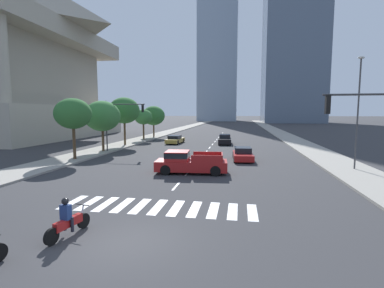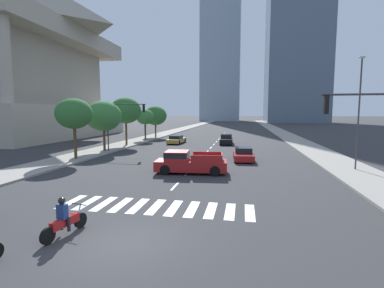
{
  "view_description": "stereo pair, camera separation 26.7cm",
  "coord_description": "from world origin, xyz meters",
  "px_view_note": "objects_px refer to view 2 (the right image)",
  "views": [
    {
      "loc": [
        3.86,
        -9.04,
        4.56
      ],
      "look_at": [
        0.0,
        13.94,
        2.0
      ],
      "focal_mm": 26.69,
      "sensor_mm": 36.0,
      "label": 1
    },
    {
      "loc": [
        4.13,
        -8.99,
        4.56
      ],
      "look_at": [
        0.0,
        13.94,
        2.0
      ],
      "focal_mm": 26.69,
      "sensor_mm": 36.0,
      "label": 2
    }
  ],
  "objects_px": {
    "street_tree_third": "(126,111)",
    "street_lamp_east": "(359,106)",
    "sedan_black_0": "(226,140)",
    "traffic_signal_near": "(376,125)",
    "traffic_signal_far": "(122,116)",
    "street_tree_second": "(103,116)",
    "street_tree_nearest": "(74,114)",
    "sedan_red_1": "(243,154)",
    "sedan_gold_2": "(177,140)",
    "motorcycle_lead": "(64,220)",
    "pickup_truck": "(188,162)",
    "street_tree_fifth": "(155,116)",
    "street_tree_fourth": "(145,117)"
  },
  "relations": [
    {
      "from": "street_tree_third",
      "to": "street_lamp_east",
      "type": "bearing_deg",
      "value": -27.9
    },
    {
      "from": "sedan_black_0",
      "to": "street_tree_third",
      "type": "xyz_separation_m",
      "value": [
        -13.47,
        -4.7,
        4.22
      ]
    },
    {
      "from": "traffic_signal_near",
      "to": "sedan_black_0",
      "type": "bearing_deg",
      "value": -72.75
    },
    {
      "from": "traffic_signal_far",
      "to": "street_tree_second",
      "type": "bearing_deg",
      "value": -175.0
    },
    {
      "from": "street_tree_nearest",
      "to": "street_tree_second",
      "type": "height_order",
      "value": "street_tree_nearest"
    },
    {
      "from": "traffic_signal_near",
      "to": "street_tree_third",
      "type": "distance_m",
      "value": 31.47
    },
    {
      "from": "sedan_black_0",
      "to": "street_tree_second",
      "type": "height_order",
      "value": "street_tree_second"
    },
    {
      "from": "sedan_black_0",
      "to": "sedan_red_1",
      "type": "distance_m",
      "value": 14.33
    },
    {
      "from": "sedan_gold_2",
      "to": "traffic_signal_far",
      "type": "relative_size",
      "value": 0.8
    },
    {
      "from": "motorcycle_lead",
      "to": "traffic_signal_near",
      "type": "height_order",
      "value": "traffic_signal_near"
    },
    {
      "from": "pickup_truck",
      "to": "sedan_gold_2",
      "type": "height_order",
      "value": "pickup_truck"
    },
    {
      "from": "street_tree_third",
      "to": "sedan_black_0",
      "type": "bearing_deg",
      "value": 19.22
    },
    {
      "from": "traffic_signal_far",
      "to": "street_tree_nearest",
      "type": "relative_size",
      "value": 1.0
    },
    {
      "from": "street_tree_nearest",
      "to": "street_tree_fifth",
      "type": "height_order",
      "value": "street_tree_nearest"
    },
    {
      "from": "street_lamp_east",
      "to": "street_tree_fourth",
      "type": "height_order",
      "value": "street_lamp_east"
    },
    {
      "from": "street_lamp_east",
      "to": "street_tree_second",
      "type": "bearing_deg",
      "value": 164.85
    },
    {
      "from": "street_tree_fifth",
      "to": "sedan_black_0",
      "type": "bearing_deg",
      "value": -32.86
    },
    {
      "from": "sedan_black_0",
      "to": "traffic_signal_near",
      "type": "distance_m",
      "value": 28.74
    },
    {
      "from": "street_tree_second",
      "to": "street_tree_fifth",
      "type": "xyz_separation_m",
      "value": [
        -0.0,
        19.76,
        -0.16
      ]
    },
    {
      "from": "sedan_gold_2",
      "to": "street_tree_fifth",
      "type": "distance_m",
      "value": 11.49
    },
    {
      "from": "sedan_black_0",
      "to": "sedan_red_1",
      "type": "relative_size",
      "value": 1.1
    },
    {
      "from": "street_tree_fifth",
      "to": "sedan_gold_2",
      "type": "bearing_deg",
      "value": -56.19
    },
    {
      "from": "street_lamp_east",
      "to": "street_tree_nearest",
      "type": "distance_m",
      "value": 24.64
    },
    {
      "from": "sedan_black_0",
      "to": "sedan_gold_2",
      "type": "xyz_separation_m",
      "value": [
        -7.38,
        -0.4,
        -0.08
      ]
    },
    {
      "from": "sedan_red_1",
      "to": "pickup_truck",
      "type": "bearing_deg",
      "value": -35.34
    },
    {
      "from": "street_tree_fifth",
      "to": "street_lamp_east",
      "type": "bearing_deg",
      "value": -47.04
    },
    {
      "from": "sedan_black_0",
      "to": "traffic_signal_near",
      "type": "xyz_separation_m",
      "value": [
        8.46,
        -27.25,
        3.37
      ]
    },
    {
      "from": "motorcycle_lead",
      "to": "sedan_gold_2",
      "type": "height_order",
      "value": "motorcycle_lead"
    },
    {
      "from": "motorcycle_lead",
      "to": "street_tree_nearest",
      "type": "height_order",
      "value": "street_tree_nearest"
    },
    {
      "from": "sedan_red_1",
      "to": "street_tree_third",
      "type": "distance_m",
      "value": 19.0
    },
    {
      "from": "street_lamp_east",
      "to": "street_tree_second",
      "type": "xyz_separation_m",
      "value": [
        -24.62,
        6.67,
        -0.92
      ]
    },
    {
      "from": "street_tree_nearest",
      "to": "street_tree_second",
      "type": "distance_m",
      "value": 5.83
    },
    {
      "from": "sedan_black_0",
      "to": "street_tree_fifth",
      "type": "height_order",
      "value": "street_tree_fifth"
    },
    {
      "from": "street_lamp_east",
      "to": "sedan_gold_2",
      "type": "bearing_deg",
      "value": 136.9
    },
    {
      "from": "sedan_black_0",
      "to": "traffic_signal_far",
      "type": "distance_m",
      "value": 16.07
    },
    {
      "from": "sedan_black_0",
      "to": "street_tree_fifth",
      "type": "bearing_deg",
      "value": -125.27
    },
    {
      "from": "pickup_truck",
      "to": "traffic_signal_far",
      "type": "height_order",
      "value": "traffic_signal_far"
    },
    {
      "from": "street_tree_second",
      "to": "street_tree_fifth",
      "type": "relative_size",
      "value": 1.03
    },
    {
      "from": "sedan_black_0",
      "to": "street_lamp_east",
      "type": "height_order",
      "value": "street_lamp_east"
    },
    {
      "from": "sedan_gold_2",
      "to": "street_lamp_east",
      "type": "xyz_separation_m",
      "value": [
        18.52,
        -17.33,
        4.54
      ]
    },
    {
      "from": "pickup_truck",
      "to": "sedan_black_0",
      "type": "relative_size",
      "value": 1.14
    },
    {
      "from": "sedan_red_1",
      "to": "street_lamp_east",
      "type": "height_order",
      "value": "street_lamp_east"
    },
    {
      "from": "street_tree_nearest",
      "to": "street_tree_third",
      "type": "distance_m",
      "value": 12.19
    },
    {
      "from": "motorcycle_lead",
      "to": "street_tree_third",
      "type": "bearing_deg",
      "value": 29.81
    },
    {
      "from": "motorcycle_lead",
      "to": "traffic_signal_far",
      "type": "relative_size",
      "value": 0.37
    },
    {
      "from": "sedan_red_1",
      "to": "sedan_gold_2",
      "type": "height_order",
      "value": "sedan_red_1"
    },
    {
      "from": "sedan_red_1",
      "to": "traffic_signal_near",
      "type": "height_order",
      "value": "traffic_signal_near"
    },
    {
      "from": "street_tree_third",
      "to": "street_tree_fifth",
      "type": "relative_size",
      "value": 1.15
    },
    {
      "from": "street_tree_third",
      "to": "street_tree_fifth",
      "type": "distance_m",
      "value": 13.42
    },
    {
      "from": "pickup_truck",
      "to": "traffic_signal_far",
      "type": "distance_m",
      "value": 14.19
    }
  ]
}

